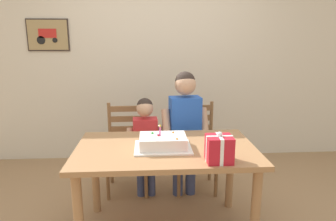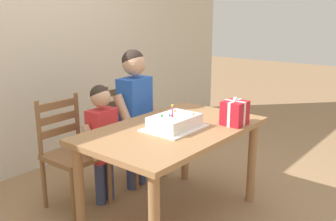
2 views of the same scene
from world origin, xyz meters
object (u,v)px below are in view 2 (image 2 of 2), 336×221
at_px(child_younger, 102,133).
at_px(birthday_cake, 175,123).
at_px(chair_right, 133,132).
at_px(child_older, 135,106).
at_px(chair_left, 72,153).
at_px(gift_box_red_large, 235,113).
at_px(dining_table, 174,140).

bearing_deg(child_younger, birthday_cake, -77.49).
xyz_separation_m(chair_right, child_older, (-0.13, -0.17, 0.31)).
bearing_deg(birthday_cake, chair_right, 64.59).
distance_m(chair_right, child_older, 0.38).
distance_m(chair_left, child_older, 0.69).
xyz_separation_m(chair_right, child_younger, (-0.53, -0.17, 0.15)).
height_order(gift_box_red_large, child_younger, child_younger).
bearing_deg(chair_left, child_younger, -40.46).
relative_size(child_older, child_younger, 1.25).
distance_m(chair_left, child_younger, 0.30).
bearing_deg(gift_box_red_large, birthday_cake, 142.54).
xyz_separation_m(birthday_cake, chair_left, (-0.34, 0.81, -0.33)).
bearing_deg(gift_box_red_large, chair_left, 123.01).
bearing_deg(birthday_cake, chair_left, 112.59).
xyz_separation_m(birthday_cake, child_younger, (-0.14, 0.65, -0.18)).
height_order(dining_table, chair_right, chair_right).
height_order(chair_left, child_younger, child_younger).
distance_m(dining_table, birthday_cake, 0.16).
relative_size(chair_left, chair_right, 1.00).
height_order(birthday_cake, child_younger, child_younger).
distance_m(chair_left, chair_right, 0.72).
xyz_separation_m(gift_box_red_large, child_older, (-0.13, 0.93, -0.07)).
bearing_deg(gift_box_red_large, child_older, 97.71).
height_order(dining_table, birthday_cake, birthday_cake).
bearing_deg(dining_table, child_older, 69.84).
relative_size(birthday_cake, chair_left, 0.48).
bearing_deg(child_younger, dining_table, -74.90).
relative_size(chair_right, child_younger, 0.90).
bearing_deg(dining_table, gift_box_red_large, -41.78).
relative_size(dining_table, chair_right, 1.54).
distance_m(dining_table, chair_right, 0.88).
distance_m(dining_table, chair_left, 0.88).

